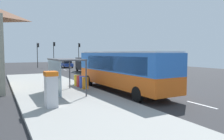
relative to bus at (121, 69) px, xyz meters
name	(u,v)px	position (x,y,z in m)	size (l,w,h in m)	color
ground_plane	(82,75)	(1.71, 13.83, -1.86)	(56.00, 92.00, 0.04)	#2D2D30
sidewalk_platform	(58,92)	(-4.69, 1.83, -1.75)	(6.20, 30.00, 0.18)	#999993
lane_stripe_seg_0	(201,105)	(1.96, -6.17, -1.84)	(0.16, 2.20, 0.01)	silver
lane_stripe_seg_1	(150,92)	(1.96, -1.17, -1.84)	(0.16, 2.20, 0.01)	silver
lane_stripe_seg_2	(119,84)	(1.96, 3.83, -1.84)	(0.16, 2.20, 0.01)	silver
lane_stripe_seg_3	(99,79)	(1.96, 8.83, -1.84)	(0.16, 2.20, 0.01)	silver
lane_stripe_seg_4	(84,75)	(1.96, 13.83, -1.84)	(0.16, 2.20, 0.01)	silver
lane_stripe_seg_5	(73,72)	(1.96, 18.83, -1.84)	(0.16, 2.20, 0.01)	silver
lane_stripe_seg_6	(65,70)	(1.96, 23.83, -1.84)	(0.16, 2.20, 0.01)	silver
lane_stripe_seg_7	(58,68)	(1.96, 28.83, -1.84)	(0.16, 2.20, 0.01)	silver
bus	(121,69)	(0.00, 0.00, 0.00)	(2.88, 11.09, 3.21)	orange
white_van	(86,64)	(3.91, 18.05, -0.50)	(2.09, 5.23, 2.30)	black
sedan_near	(55,62)	(4.01, 40.51, -1.05)	(2.03, 4.49, 1.52)	black
sedan_far	(67,64)	(4.01, 29.73, -1.05)	(2.01, 4.48, 1.52)	navy
ticket_machine	(51,89)	(-6.25, -3.24, -0.67)	(0.66, 0.76, 1.94)	silver
recycling_bin_orange	(85,83)	(-2.49, 1.54, -1.19)	(0.52, 0.52, 0.95)	orange
recycling_bin_blue	(82,82)	(-2.49, 2.24, -1.19)	(0.52, 0.52, 0.95)	blue
recycling_bin_red	(80,81)	(-2.49, 2.94, -1.19)	(0.52, 0.52, 0.95)	red
recycling_bin_yellow	(77,80)	(-2.49, 3.64, -1.19)	(0.52, 0.52, 0.95)	yellow
traffic_light_near_side	(79,51)	(7.21, 31.02, 1.63)	(0.49, 0.28, 5.24)	#2D2D2D
traffic_light_far_side	(38,51)	(-1.39, 31.82, 1.57)	(0.49, 0.28, 5.14)	#2D2D2D
traffic_light_median	(54,50)	(2.11, 32.62, 1.75)	(0.49, 0.28, 5.45)	#2D2D2D
bus_shelter	(61,67)	(-4.70, 0.49, 0.25)	(1.80, 4.00, 2.50)	#4C4C51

